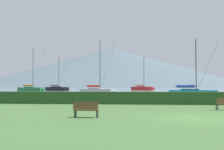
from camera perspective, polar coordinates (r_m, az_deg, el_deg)
The scene contains 10 objects.
ground_plane at distance 16.94m, azimuth 16.90°, elevation -8.66°, with size 1000.00×1000.00×0.00m, color #477038.
harbor_water at distance 153.51m, azimuth 6.11°, elevation -2.75°, with size 320.00×246.00×0.00m, color gray.
hedge_line at distance 27.71m, azimuth 12.10°, elevation -4.80°, with size 80.00×1.20×1.24m, color #284C23.
sailboat_slip_0 at distance 98.05m, azimuth 6.49°, elevation -2.73°, with size 9.02×4.84×12.27m.
sailboat_slip_1 at distance 43.29m, azimuth 16.77°, elevation -3.67°, with size 8.32×3.13×9.07m.
sailboat_slip_3 at distance 80.96m, azimuth -16.73°, elevation -2.84°, with size 8.43×3.38×12.71m.
sailboat_slip_4 at distance 89.36m, azimuth -11.50°, elevation -2.80°, with size 8.72×4.30×11.39m.
sailboat_slip_5 at distance 54.53m, azimuth -3.02°, elevation -3.40°, with size 8.09×4.43×11.12m.
park_bench_under_tree at distance 16.29m, azimuth -5.54°, elevation -7.14°, with size 1.52×0.53×0.95m.
distant_hill_west_ridge at distance 314.84m, azimuth -0.09°, elevation 1.66°, with size 296.23×296.23×44.48m, color slate.
Camera 1 is at (-3.50, -16.46, 1.98)m, focal length 43.18 mm.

